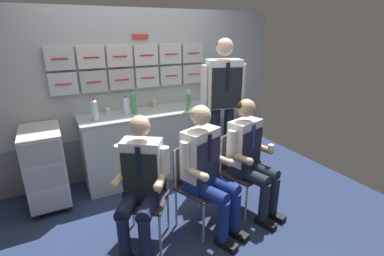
{
  "coord_description": "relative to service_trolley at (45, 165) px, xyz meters",
  "views": [
    {
      "loc": [
        -1.03,
        -2.22,
        1.9
      ],
      "look_at": [
        0.18,
        0.1,
        0.98
      ],
      "focal_mm": 26.3,
      "sensor_mm": 36.0,
      "label": 1
    }
  ],
  "objects": [
    {
      "name": "water_bottle_clear",
      "position": [
        0.59,
        0.02,
        0.55
      ],
      "size": [
        0.07,
        0.07,
        0.27
      ],
      "color": "silver",
      "rests_on": "galley_counter"
    },
    {
      "name": "water_bottle_tall",
      "position": [
        1.73,
        -0.09,
        0.55
      ],
      "size": [
        0.06,
        0.06,
        0.27
      ],
      "color": "#529F5A",
      "rests_on": "galley_counter"
    },
    {
      "name": "sparkling_bottle_green",
      "position": [
        1.07,
        0.1,
        0.56
      ],
      "size": [
        0.06,
        0.06,
        0.29
      ],
      "color": "#479B53",
      "rests_on": "galley_counter"
    },
    {
      "name": "service_trolley",
      "position": [
        0.0,
        0.0,
        0.0
      ],
      "size": [
        0.4,
        0.65,
        0.89
      ],
      "color": "black",
      "rests_on": "ground"
    },
    {
      "name": "folding_chair_right",
      "position": [
        1.31,
        -1.05,
        0.03
      ],
      "size": [
        0.51,
        0.51,
        0.84
      ],
      "color": "#A8AAAF",
      "rests_on": "ground"
    },
    {
      "name": "folding_chair_left",
      "position": [
        0.83,
        -1.0,
        0.03
      ],
      "size": [
        0.56,
        0.56,
        0.84
      ],
      "color": "#A8AAAF",
      "rests_on": "ground"
    },
    {
      "name": "folding_chair_by_counter",
      "position": [
        1.87,
        -0.99,
        0.03
      ],
      "size": [
        0.49,
        0.49,
        0.84
      ],
      "color": "#A8AAAF",
      "rests_on": "ground"
    },
    {
      "name": "espresso_cup_small",
      "position": [
        0.78,
        0.27,
        0.46
      ],
      "size": [
        0.07,
        0.07,
        0.06
      ],
      "color": "silver",
      "rests_on": "galley_counter"
    },
    {
      "name": "crew_member_right",
      "position": [
        1.36,
        -1.2,
        0.21
      ],
      "size": [
        0.54,
        0.68,
        1.26
      ],
      "color": "black",
      "rests_on": "ground"
    },
    {
      "name": "crew_member_standing",
      "position": [
        2.04,
        -0.43,
        0.62
      ],
      "size": [
        0.55,
        0.34,
        1.81
      ],
      "color": "black",
      "rests_on": "ground"
    },
    {
      "name": "crew_member_left",
      "position": [
        0.74,
        -1.14,
        0.19
      ],
      "size": [
        0.59,
        0.66,
        1.23
      ],
      "color": "black",
      "rests_on": "ground"
    },
    {
      "name": "coffee_cup_spare",
      "position": [
        1.39,
        0.26,
        0.47
      ],
      "size": [
        0.07,
        0.07,
        0.09
      ],
      "color": "tan",
      "rests_on": "galley_counter"
    },
    {
      "name": "ground",
      "position": [
        1.18,
        -1.01,
        -0.5
      ],
      "size": [
        4.8,
        4.8,
        0.04
      ],
      "primitive_type": "cube",
      "color": "navy"
    },
    {
      "name": "galley_bulkhead",
      "position": [
        1.18,
        0.37,
        0.59
      ],
      "size": [
        4.2,
        0.14,
        2.15
      ],
      "color": "#A6ABB0",
      "rests_on": "ground"
    },
    {
      "name": "water_bottle_blue_cap",
      "position": [
        0.97,
        0.09,
        0.53
      ],
      "size": [
        0.07,
        0.07,
        0.23
      ],
      "color": "silver",
      "rests_on": "galley_counter"
    },
    {
      "name": "crew_member_by_counter",
      "position": [
        1.92,
        -1.15,
        0.2
      ],
      "size": [
        0.51,
        0.66,
        1.24
      ],
      "color": "black",
      "rests_on": "ground"
    },
    {
      "name": "galley_counter",
      "position": [
        1.27,
        0.08,
        -0.03
      ],
      "size": [
        1.77,
        0.53,
        0.9
      ],
      "color": "#B3C0BF",
      "rests_on": "ground"
    }
  ]
}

